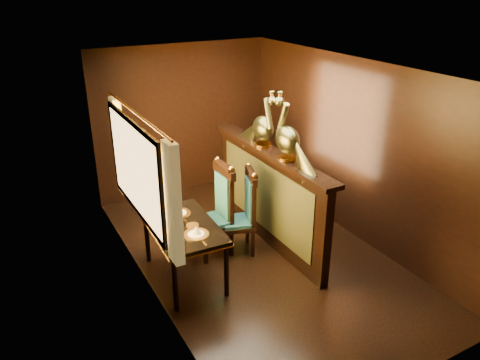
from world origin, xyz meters
The scene contains 8 objects.
ground centered at (0.00, 0.00, 0.00)m, with size 5.00×5.00×0.00m, color black.
room_shell centered at (-0.09, 0.02, 1.58)m, with size 3.04×5.04×2.52m.
partition centered at (0.32, 0.30, 0.71)m, with size 0.26×2.70×1.36m.
dining_table centered at (-1.05, 0.03, 0.67)m, with size 0.82×1.29×0.94m.
chair_left centered at (-0.39, 0.37, 0.68)m, with size 0.47×0.52×1.30m.
chair_right centered at (-0.08, 0.22, 0.63)m, with size 0.55×0.57×1.21m.
peacock_left centered at (0.33, -0.10, 1.77)m, with size 0.26×0.69×0.82m, color #184936, non-canonical shape.
peacock_right centered at (0.33, 0.47, 1.75)m, with size 0.25×0.66×0.79m, color #184936, non-canonical shape.
Camera 1 is at (-2.81, -4.59, 3.46)m, focal length 35.00 mm.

